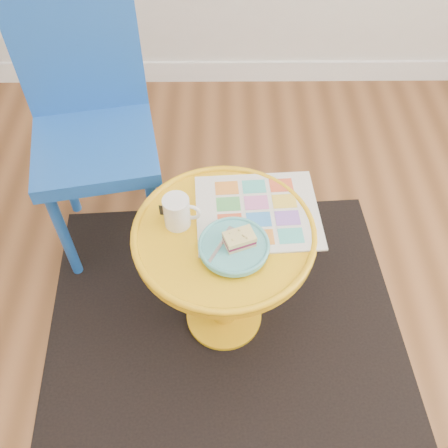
{
  "coord_description": "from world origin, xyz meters",
  "views": [
    {
      "loc": [
        -0.02,
        -0.43,
        1.7
      ],
      "look_at": [
        -0.01,
        0.48,
        0.56
      ],
      "focal_mm": 40.0,
      "sensor_mm": 36.0,
      "label": 1
    }
  ],
  "objects_px": {
    "chair": "(91,119)",
    "newspaper": "(257,212)",
    "plate": "(234,246)",
    "mug": "(177,211)",
    "side_table": "(224,261)"
  },
  "relations": [
    {
      "from": "mug",
      "to": "plate",
      "type": "bearing_deg",
      "value": -24.06
    },
    {
      "from": "mug",
      "to": "plate",
      "type": "height_order",
      "value": "mug"
    },
    {
      "from": "chair",
      "to": "newspaper",
      "type": "bearing_deg",
      "value": -46.65
    },
    {
      "from": "newspaper",
      "to": "mug",
      "type": "bearing_deg",
      "value": -174.05
    },
    {
      "from": "chair",
      "to": "plate",
      "type": "xyz_separation_m",
      "value": [
        0.5,
        -0.56,
        -0.01
      ]
    },
    {
      "from": "newspaper",
      "to": "mug",
      "type": "relative_size",
      "value": 3.32
    },
    {
      "from": "chair",
      "to": "plate",
      "type": "relative_size",
      "value": 4.73
    },
    {
      "from": "mug",
      "to": "chair",
      "type": "bearing_deg",
      "value": 134.76
    },
    {
      "from": "newspaper",
      "to": "plate",
      "type": "height_order",
      "value": "plate"
    },
    {
      "from": "side_table",
      "to": "chair",
      "type": "xyz_separation_m",
      "value": [
        -0.47,
        0.49,
        0.18
      ]
    },
    {
      "from": "chair",
      "to": "newspaper",
      "type": "height_order",
      "value": "chair"
    },
    {
      "from": "newspaper",
      "to": "plate",
      "type": "relative_size",
      "value": 1.84
    },
    {
      "from": "side_table",
      "to": "chair",
      "type": "distance_m",
      "value": 0.7
    },
    {
      "from": "chair",
      "to": "mug",
      "type": "bearing_deg",
      "value": -64.58
    },
    {
      "from": "mug",
      "to": "newspaper",
      "type": "bearing_deg",
      "value": 17.83
    }
  ]
}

